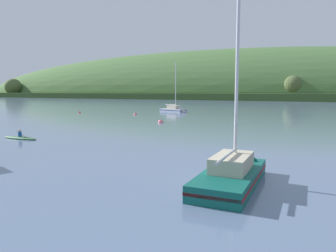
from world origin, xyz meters
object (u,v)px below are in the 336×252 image
object	(u,v)px
mooring_buoy_midchannel	(161,122)
mooring_buoy_off_fishing_boat	(135,115)
mooring_buoy_foreground	(80,113)
sailboat_midwater_white	(176,111)
sailboat_near_mooring	(234,177)
canoe_with_paddler	(20,138)

from	to	relation	value
mooring_buoy_midchannel	mooring_buoy_off_fishing_boat	xyz separation A→B (m)	(-12.77, 10.27, 0.00)
mooring_buoy_midchannel	mooring_buoy_foreground	bearing A→B (deg)	162.39
mooring_buoy_foreground	mooring_buoy_off_fishing_boat	xyz separation A→B (m)	(13.11, 2.06, -0.00)
sailboat_midwater_white	mooring_buoy_off_fishing_boat	world-z (taller)	sailboat_midwater_white
sailboat_near_mooring	mooring_buoy_midchannel	distance (m)	29.86
sailboat_near_mooring	mooring_buoy_foreground	world-z (taller)	sailboat_near_mooring
canoe_with_paddler	mooring_buoy_midchannel	bearing A→B (deg)	-104.40
mooring_buoy_off_fishing_boat	mooring_buoy_midchannel	bearing A→B (deg)	-38.82
sailboat_midwater_white	mooring_buoy_midchannel	xyz separation A→B (m)	(9.93, -20.54, -0.27)
canoe_with_paddler	mooring_buoy_midchannel	xyz separation A→B (m)	(2.38, 20.02, -0.10)
sailboat_midwater_white	mooring_buoy_foreground	world-z (taller)	sailboat_midwater_white
mooring_buoy_off_fishing_boat	sailboat_midwater_white	bearing A→B (deg)	74.52
sailboat_midwater_white	mooring_buoy_midchannel	distance (m)	22.81
mooring_buoy_foreground	canoe_with_paddler	bearing A→B (deg)	-50.24
sailboat_near_mooring	sailboat_midwater_white	size ratio (longest dim) A/B	0.97
sailboat_near_mooring	mooring_buoy_foreground	bearing A→B (deg)	47.79
mooring_buoy_foreground	mooring_buoy_midchannel	world-z (taller)	mooring_buoy_midchannel
sailboat_near_mooring	sailboat_midwater_white	bearing A→B (deg)	26.28
mooring_buoy_foreground	sailboat_near_mooring	bearing A→B (deg)	-34.16
sailboat_midwater_white	canoe_with_paddler	xyz separation A→B (m)	(7.54, -40.56, -0.17)
canoe_with_paddler	sailboat_midwater_white	bearing A→B (deg)	-87.08
sailboat_near_mooring	mooring_buoy_off_fishing_boat	size ratio (longest dim) A/B	15.00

